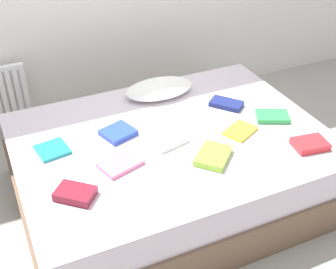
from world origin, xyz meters
The scene contains 14 objects.
ground_plane centered at (0.00, 0.00, 0.00)m, with size 8.00×8.00×0.00m, color #9E998E.
bed centered at (0.00, 0.00, 0.25)m, with size 2.00×1.50×0.50m.
radiator centered at (-0.87, 1.20, 0.38)m, with size 0.32×0.04×0.51m.
pillow centered at (0.14, 0.53, 0.55)m, with size 0.51×0.30×0.11m, color white.
textbook_lime centered at (0.13, -0.32, 0.52)m, with size 0.24×0.18×0.04m, color #8CC638.
textbook_yellow centered at (0.43, -0.15, 0.51)m, with size 0.21×0.15×0.02m, color yellow.
textbook_white centered at (-0.05, -0.05, 0.51)m, with size 0.22×0.17×0.03m, color white.
textbook_pink centered at (-0.40, -0.15, 0.51)m, with size 0.24×0.17×0.03m, color pink.
textbook_green centered at (0.71, -0.09, 0.52)m, with size 0.22×0.15×0.03m, color green.
textbook_teal centered at (-0.73, 0.15, 0.51)m, with size 0.18×0.19×0.02m, color teal.
textbook_maroon centered at (-0.71, -0.31, 0.52)m, with size 0.20×0.14×0.05m, color maroon.
textbook_blue centered at (-0.31, 0.15, 0.52)m, with size 0.19×0.18×0.04m, color #2847B7.
textbook_navy centered at (0.51, 0.18, 0.52)m, with size 0.22×0.13×0.04m, color navy.
textbook_red centered at (0.73, -0.46, 0.52)m, with size 0.21×0.15×0.04m, color red.
Camera 1 is at (-1.00, -2.15, 2.13)m, focal length 47.94 mm.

